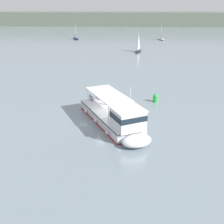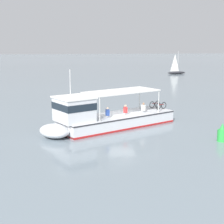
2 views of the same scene
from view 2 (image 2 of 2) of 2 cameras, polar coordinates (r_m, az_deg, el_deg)
ground_plane at (r=31.15m, az=1.48°, el=-2.24°), size 400.00×400.00×0.00m
ferry_main at (r=29.58m, az=-1.60°, el=-0.96°), size 8.61×12.70×5.32m
sailboat_horizon_east at (r=84.18m, az=10.66°, el=6.62°), size 2.42×4.99×5.40m
channel_buoy at (r=27.36m, az=17.83°, el=-3.51°), size 0.70×0.70×1.40m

